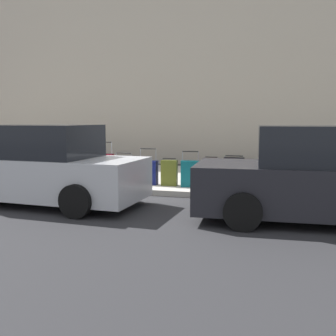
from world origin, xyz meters
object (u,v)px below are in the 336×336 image
suitcase_silver_0 (283,180)px  suitcase_silver_7 (124,174)px  suitcase_olive_5 (169,173)px  bollard_post (52,167)px  fire_hydrant (75,166)px  parked_car_silver_1 (41,167)px  suitcase_teal_4 (190,174)px  suitcase_black_2 (234,173)px  parked_car_charcoal_0 (327,178)px  suitcase_red_3 (211,177)px  suitcase_navy_6 (148,172)px  suitcase_maroon_8 (105,168)px  suitcase_maroon_1 (258,180)px

suitcase_silver_0 → suitcase_silver_7: 3.97m
suitcase_olive_5 → bollard_post: 3.28m
fire_hydrant → parked_car_silver_1: 2.21m
suitcase_teal_4 → parked_car_silver_1: (2.82, 2.16, 0.32)m
fire_hydrant → bollard_post: bearing=13.6°
suitcase_black_2 → parked_car_charcoal_0: size_ratio=0.18×
suitcase_black_2 → suitcase_olive_5: (1.64, -0.07, -0.06)m
suitcase_olive_5 → suitcase_teal_4: bearing=174.5°
suitcase_red_3 → fire_hydrant: fire_hydrant is taller
fire_hydrant → suitcase_silver_7: bearing=177.2°
suitcase_navy_6 → suitcase_silver_7: (0.61, 0.14, -0.06)m
suitcase_silver_0 → suitcase_maroon_8: 4.56m
suitcase_red_3 → suitcase_olive_5: 1.10m
suitcase_maroon_1 → suitcase_maroon_8: suitcase_maroon_8 is taller
suitcase_olive_5 → fire_hydrant: (2.65, 0.05, 0.08)m
suitcase_olive_5 → parked_car_silver_1: bearing=44.3°
bollard_post → parked_car_charcoal_0: size_ratio=0.17×
parked_car_charcoal_0 → suitcase_maroon_8: bearing=-22.8°
suitcase_teal_4 → bollard_post: 3.83m
parked_car_silver_1 → suitcase_navy_6: bearing=-127.1°
suitcase_maroon_1 → parked_car_charcoal_0: (-1.29, 2.10, 0.40)m
suitcase_maroon_1 → parked_car_silver_1: bearing=25.2°
suitcase_black_2 → suitcase_olive_5: 1.64m
suitcase_silver_0 → parked_car_charcoal_0: (-0.72, 2.10, 0.39)m
suitcase_maroon_8 → parked_car_silver_1: parked_car_silver_1 is taller
suitcase_teal_4 → parked_car_charcoal_0: size_ratio=0.19×
suitcase_black_2 → parked_car_silver_1: size_ratio=0.18×
suitcase_teal_4 → suitcase_navy_6: bearing=-4.0°
suitcase_black_2 → suitcase_navy_6: (2.22, -0.10, -0.07)m
suitcase_silver_0 → suitcase_teal_4: (2.22, -0.06, 0.07)m
suitcase_silver_0 → fire_hydrant: bearing=-0.7°
suitcase_silver_0 → suitcase_silver_7: suitcase_silver_0 is taller
suitcase_navy_6 → parked_car_charcoal_0: parked_car_charcoal_0 is taller
suitcase_teal_4 → suitcase_navy_6: size_ratio=0.96×
bollard_post → parked_car_silver_1: bearing=116.5°
suitcase_red_3 → suitcase_navy_6: 1.67m
suitcase_black_2 → suitcase_red_3: (0.55, 0.02, -0.10)m
suitcase_navy_6 → parked_car_silver_1: (1.69, 2.24, 0.34)m
suitcase_maroon_8 → suitcase_olive_5: bearing=-180.0°
suitcase_red_3 → suitcase_olive_5: (1.09, -0.09, 0.04)m
suitcase_teal_4 → parked_car_charcoal_0: parked_car_charcoal_0 is taller
parked_car_charcoal_0 → parked_car_silver_1: (5.76, 0.00, -0.00)m
suitcase_maroon_8 → parked_car_charcoal_0: bearing=157.2°
suitcase_black_2 → fire_hydrant: size_ratio=1.06×
fire_hydrant → parked_car_silver_1: bearing=100.1°
suitcase_olive_5 → parked_car_silver_1: 3.18m
suitcase_silver_7 → suitcase_maroon_1: bearing=-179.8°
suitcase_silver_0 → suitcase_red_3: bearing=-0.8°
suitcase_red_3 → suitcase_maroon_8: 2.87m
suitcase_red_3 → suitcase_navy_6: suitcase_navy_6 is taller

